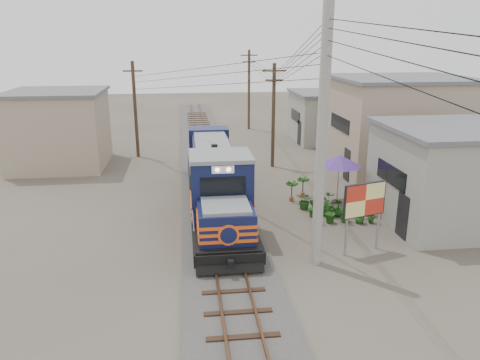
{
  "coord_description": "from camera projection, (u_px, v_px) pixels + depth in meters",
  "views": [
    {
      "loc": [
        -1.51,
        -16.85,
        8.58
      ],
      "look_at": [
        1.01,
        3.9,
        2.2
      ],
      "focal_mm": 35.0,
      "sensor_mm": 36.0,
      "label": 1
    }
  ],
  "objects": [
    {
      "name": "wooden_pole_left",
      "position": [
        135.0,
        108.0,
        34.12
      ],
      "size": [
        1.6,
        0.24,
        7.0
      ],
      "color": "#4C3826",
      "rests_on": "ground"
    },
    {
      "name": "ballast",
      "position": [
        211.0,
        185.0,
        28.15
      ],
      "size": [
        3.6,
        70.0,
        0.16
      ],
      "primitive_type": "cube",
      "color": "#595651",
      "rests_on": "ground"
    },
    {
      "name": "shophouse_front",
      "position": [
        462.0,
        175.0,
        22.17
      ],
      "size": [
        7.35,
        6.3,
        4.7
      ],
      "color": "gray",
      "rests_on": "ground"
    },
    {
      "name": "track",
      "position": [
        211.0,
        182.0,
        28.1
      ],
      "size": [
        1.15,
        70.0,
        0.12
      ],
      "color": "#51331E",
      "rests_on": "ground"
    },
    {
      "name": "power_lines",
      "position": [
        208.0,
        58.0,
        24.52
      ],
      "size": [
        9.65,
        19.0,
        3.3
      ],
      "color": "black",
      "rests_on": "ground"
    },
    {
      "name": "utility_pole_main",
      "position": [
        322.0,
        139.0,
        17.15
      ],
      "size": [
        0.4,
        0.4,
        10.0
      ],
      "color": "#9E9B93",
      "rests_on": "ground"
    },
    {
      "name": "shophouse_left",
      "position": [
        59.0,
        129.0,
        31.96
      ],
      "size": [
        6.3,
        6.3,
        5.2
      ],
      "color": "gray",
      "rests_on": "ground"
    },
    {
      "name": "billboard",
      "position": [
        365.0,
        202.0,
        18.9
      ],
      "size": [
        1.91,
        0.66,
        3.02
      ],
      "rotation": [
        0.0,
        0.0,
        0.28
      ],
      "color": "#99999E",
      "rests_on": "ground"
    },
    {
      "name": "wooden_pole_far",
      "position": [
        249.0,
        88.0,
        44.67
      ],
      "size": [
        1.6,
        0.24,
        7.5
      ],
      "color": "#4C3826",
      "rests_on": "ground"
    },
    {
      "name": "shophouse_mid",
      "position": [
        399.0,
        125.0,
        30.61
      ],
      "size": [
        8.4,
        7.35,
        6.2
      ],
      "color": "gray",
      "rests_on": "ground"
    },
    {
      "name": "wooden_pole_mid",
      "position": [
        273.0,
        114.0,
        31.42
      ],
      "size": [
        1.6,
        0.24,
        7.0
      ],
      "color": "#4C3826",
      "rests_on": "ground"
    },
    {
      "name": "locomotive",
      "position": [
        216.0,
        180.0,
        23.85
      ],
      "size": [
        2.71,
        14.72,
        3.65
      ],
      "color": "black",
      "rests_on": "ground"
    },
    {
      "name": "ground",
      "position": [
        227.0,
        262.0,
        18.68
      ],
      "size": [
        120.0,
        120.0,
        0.0
      ],
      "primitive_type": "plane",
      "color": "#473F35",
      "rests_on": "ground"
    },
    {
      "name": "shophouse_back",
      "position": [
        330.0,
        116.0,
        40.22
      ],
      "size": [
        6.3,
        6.3,
        4.2
      ],
      "color": "gray",
      "rests_on": "ground"
    },
    {
      "name": "vendor",
      "position": [
        370.0,
        201.0,
        23.29
      ],
      "size": [
        0.58,
        0.41,
        1.53
      ],
      "primitive_type": "imported",
      "rotation": [
        0.0,
        0.0,
        3.22
      ],
      "color": "black",
      "rests_on": "ground"
    },
    {
      "name": "market_umbrella",
      "position": [
        339.0,
        161.0,
        24.74
      ],
      "size": [
        2.64,
        2.64,
        2.65
      ],
      "rotation": [
        0.0,
        0.0,
        -0.1
      ],
      "color": "black",
      "rests_on": "ground"
    },
    {
      "name": "plant_nursery",
      "position": [
        330.0,
        208.0,
        23.25
      ],
      "size": [
        3.61,
        3.08,
        1.1
      ],
      "color": "#1E4E16",
      "rests_on": "ground"
    }
  ]
}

